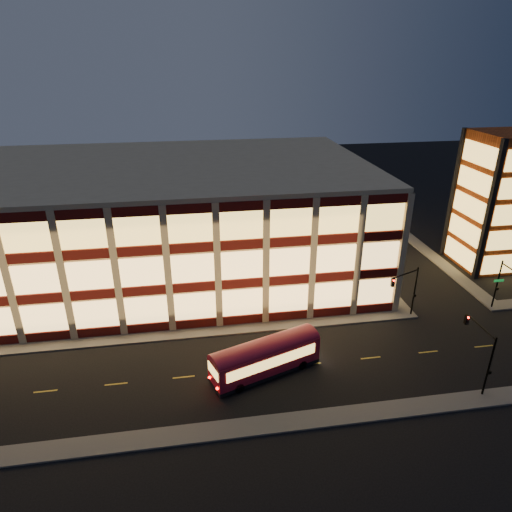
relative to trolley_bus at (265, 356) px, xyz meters
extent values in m
plane|color=black|center=(-5.47, 6.58, -1.94)|extent=(200.00, 200.00, 0.00)
cube|color=#514F4C|center=(-8.47, 7.58, -1.86)|extent=(54.00, 2.00, 0.15)
cube|color=#514F4C|center=(17.53, 23.58, -1.86)|extent=(2.00, 30.00, 0.15)
cube|color=#514F4C|center=(28.53, 23.58, -1.86)|extent=(2.00, 30.00, 0.15)
cube|color=#514F4C|center=(-5.47, -6.42, -1.86)|extent=(100.00, 2.00, 0.15)
cube|color=tan|center=(-8.47, 23.58, 5.06)|extent=(50.00, 30.00, 14.00)
cube|color=tan|center=(-8.47, 23.58, 12.31)|extent=(50.40, 30.40, 0.50)
cube|color=#470C0A|center=(-8.47, 8.46, -1.29)|extent=(50.10, 0.25, 1.00)
cube|color=#ECB563|center=(-8.47, 8.48, 0.81)|extent=(49.00, 0.20, 3.00)
cube|color=#470C0A|center=(16.65, 23.58, -1.29)|extent=(0.25, 30.10, 1.00)
cube|color=#ECB563|center=(16.63, 23.58, 0.81)|extent=(0.20, 29.00, 3.00)
cube|color=#470C0A|center=(-8.47, 8.46, 3.11)|extent=(50.10, 0.25, 1.00)
cube|color=#ECB563|center=(-8.47, 8.48, 5.21)|extent=(49.00, 0.20, 3.00)
cube|color=#470C0A|center=(16.65, 23.58, 3.11)|extent=(0.25, 30.10, 1.00)
cube|color=#ECB563|center=(16.63, 23.58, 5.21)|extent=(0.20, 29.00, 3.00)
cube|color=#470C0A|center=(-8.47, 8.46, 7.51)|extent=(50.10, 0.25, 1.00)
cube|color=#ECB563|center=(-8.47, 8.48, 9.61)|extent=(49.00, 0.20, 3.00)
cube|color=#470C0A|center=(16.65, 23.58, 7.51)|extent=(0.25, 30.10, 1.00)
cube|color=#ECB563|center=(16.63, 23.58, 9.61)|extent=(0.20, 29.00, 3.00)
cube|color=#8C3814|center=(34.53, 18.58, 7.06)|extent=(8.00, 8.00, 18.00)
cube|color=black|center=(30.53, 14.58, 7.06)|extent=(0.60, 0.60, 18.00)
cube|color=black|center=(30.53, 22.58, 7.06)|extent=(0.60, 0.60, 18.00)
cube|color=black|center=(38.53, 22.58, 7.06)|extent=(0.60, 0.60, 18.00)
cube|color=#FFC759|center=(34.53, 14.50, -0.14)|extent=(6.60, 0.16, 2.60)
cube|color=#FFC759|center=(30.45, 18.58, -0.14)|extent=(0.16, 6.60, 2.60)
cube|color=#FFC759|center=(34.53, 14.50, 3.26)|extent=(6.60, 0.16, 2.60)
cube|color=#FFC759|center=(30.45, 18.58, 3.26)|extent=(0.16, 6.60, 2.60)
cube|color=#FFC759|center=(30.45, 18.58, 6.66)|extent=(0.16, 6.60, 2.60)
cube|color=#FFC759|center=(30.45, 18.58, 10.06)|extent=(0.16, 6.60, 2.60)
cube|color=#FFC759|center=(30.45, 18.58, 13.46)|extent=(0.16, 6.60, 2.60)
cylinder|color=black|center=(18.03, 7.38, 1.06)|extent=(0.18, 0.18, 6.00)
cylinder|color=black|center=(16.28, 6.63, 3.76)|extent=(3.56, 1.63, 0.14)
cube|color=black|center=(14.53, 5.88, 3.26)|extent=(0.32, 0.32, 0.95)
sphere|color=#FF0C05|center=(14.53, 5.70, 3.56)|extent=(0.20, 0.20, 0.20)
cube|color=black|center=(18.03, 7.18, 0.66)|extent=(0.25, 0.18, 0.28)
cylinder|color=black|center=(28.03, 7.38, 1.06)|extent=(0.18, 0.18, 6.00)
cube|color=black|center=(28.03, 7.18, 0.66)|extent=(0.25, 0.18, 0.28)
cube|color=#0C7226|center=(28.03, 7.23, 1.66)|extent=(1.20, 0.06, 0.28)
cylinder|color=black|center=(18.03, -5.92, 1.06)|extent=(0.18, 0.18, 6.00)
cylinder|color=black|center=(18.03, -3.92, 3.76)|extent=(0.14, 4.00, 0.14)
cube|color=black|center=(18.03, -1.92, 3.26)|extent=(0.32, 0.32, 0.95)
sphere|color=#FF0C05|center=(18.03, -2.10, 3.56)|extent=(0.20, 0.20, 0.20)
cube|color=black|center=(18.03, -6.12, 0.66)|extent=(0.25, 0.18, 0.28)
cube|color=maroon|center=(0.00, 0.00, -0.18)|extent=(10.58, 5.91, 2.37)
cube|color=black|center=(0.00, 0.00, -1.58)|extent=(10.58, 5.91, 0.36)
cylinder|color=black|center=(-2.73, -2.18, -1.47)|extent=(0.98, 0.60, 0.93)
cylinder|color=black|center=(-3.49, -0.04, -1.47)|extent=(0.98, 0.60, 0.93)
cylinder|color=black|center=(3.49, 0.04, -1.47)|extent=(0.98, 0.60, 0.93)
cylinder|color=black|center=(2.73, 2.18, -1.47)|extent=(0.98, 0.60, 0.93)
cube|color=#FFC759|center=(0.44, -1.24, 0.13)|extent=(8.57, 3.12, 1.03)
cube|color=#FFC759|center=(-0.44, 1.24, 0.13)|extent=(8.57, 3.12, 1.03)
camera|label=1|loc=(-6.23, -33.42, 25.37)|focal=32.00mm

